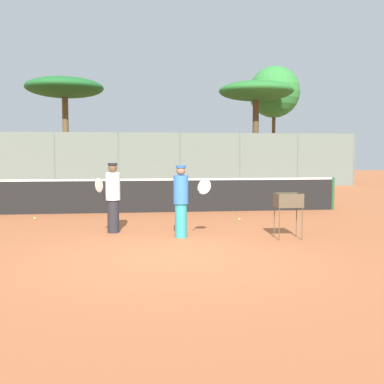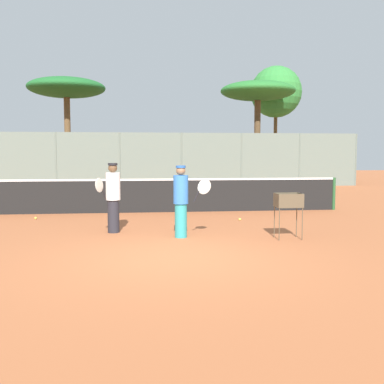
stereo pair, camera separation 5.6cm
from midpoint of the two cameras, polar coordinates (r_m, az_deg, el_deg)
ground_plane at (r=8.07m, az=-2.22°, el=-8.42°), size 80.00×80.00×0.00m
tennis_net at (r=14.24m, az=-4.14°, el=-0.35°), size 11.69×0.10×1.07m
back_fence at (r=24.90m, az=-5.18°, el=4.07°), size 23.86×0.08×3.02m
tree_0 at (r=32.34m, az=10.67°, el=12.34°), size 3.53×3.53×7.88m
tree_1 at (r=30.42m, az=-15.59°, el=12.46°), size 4.91×4.91×6.66m
tree_2 at (r=28.78m, az=8.41°, el=12.38°), size 4.62×4.62×6.31m
player_white_outfit at (r=9.92m, az=-1.20°, el=-1.05°), size 0.88×0.33×1.60m
player_red_cap at (r=10.68m, az=-9.86°, el=-0.58°), size 0.56×0.79×1.64m
ball_cart at (r=9.99m, az=12.35°, el=-1.52°), size 0.56×0.41×1.00m
tennis_ball_2 at (r=12.61m, az=6.21°, el=-3.45°), size 0.07×0.07×0.07m
tennis_ball_3 at (r=13.51m, az=-19.13°, el=-3.14°), size 0.07×0.07×0.07m
parked_car at (r=28.26m, az=8.04°, el=2.42°), size 4.20×1.70×1.60m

